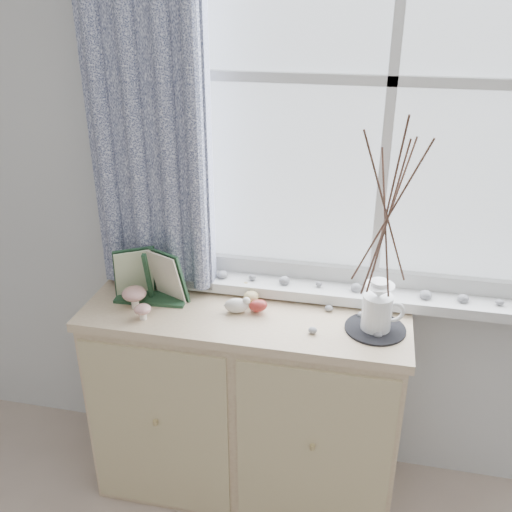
# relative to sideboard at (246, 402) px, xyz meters

# --- Properties ---
(sideboard) EXTENTS (1.20, 0.45, 0.85)m
(sideboard) POSITION_rel_sideboard_xyz_m (0.00, 0.00, 0.00)
(sideboard) COLOR beige
(sideboard) RESTS_ON ground
(botanical_book) EXTENTS (0.32, 0.15, 0.22)m
(botanical_book) POSITION_rel_sideboard_xyz_m (-0.37, -0.02, 0.53)
(botanical_book) COLOR #1C3B24
(botanical_book) RESTS_ON sideboard
(toadstool_cluster) EXTENTS (0.14, 0.15, 0.08)m
(toadstool_cluster) POSITION_rel_sideboard_xyz_m (-0.39, -0.08, 0.48)
(toadstool_cluster) COLOR white
(toadstool_cluster) RESTS_ON sideboard
(wooden_eggs) EXTENTS (0.14, 0.17, 0.07)m
(wooden_eggs) POSITION_rel_sideboard_xyz_m (0.01, 0.06, 0.45)
(wooden_eggs) COLOR tan
(wooden_eggs) RESTS_ON sideboard
(songbird_figurine) EXTENTS (0.13, 0.08, 0.06)m
(songbird_figurine) POSITION_rel_sideboard_xyz_m (-0.03, -0.01, 0.46)
(songbird_figurine) COLOR white
(songbird_figurine) RESTS_ON sideboard
(crocheted_doily) EXTENTS (0.21, 0.21, 0.01)m
(crocheted_doily) POSITION_rel_sideboard_xyz_m (0.47, -0.03, 0.43)
(crocheted_doily) COLOR black
(crocheted_doily) RESTS_ON sideboard
(twig_pitcher) EXTENTS (0.35, 0.35, 0.78)m
(twig_pitcher) POSITION_rel_sideboard_xyz_m (0.47, -0.03, 0.87)
(twig_pitcher) COLOR white
(twig_pitcher) RESTS_ON crocheted_doily
(sideboard_pebbles) EXTENTS (0.33, 0.23, 0.02)m
(sideboard_pebbles) POSITION_rel_sideboard_xyz_m (0.33, 0.01, 0.44)
(sideboard_pebbles) COLOR #939496
(sideboard_pebbles) RESTS_ON sideboard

